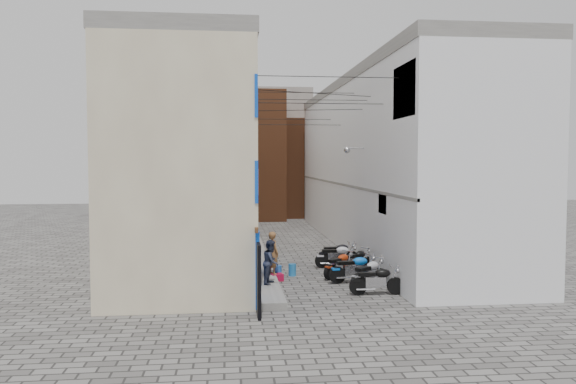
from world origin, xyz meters
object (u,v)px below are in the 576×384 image
object	(u,v)px
motorcycle_e	(357,259)
motorcycle_f	(338,255)
motorcycle_a	(377,279)
motorcycle_b	(369,272)
water_jug_far	(292,270)
motorcycle_c	(355,267)
person_a	(273,253)
person_b	(271,262)
motorcycle_d	(340,264)
water_jug_near	(277,272)
motorcycle_g	(338,252)
red_crate	(277,277)

from	to	relation	value
motorcycle_e	motorcycle_f	world-z (taller)	motorcycle_f
motorcycle_a	motorcycle_b	distance (m)	1.00
motorcycle_f	water_jug_far	world-z (taller)	motorcycle_f
motorcycle_c	person_a	bearing A→B (deg)	-110.83
motorcycle_f	person_b	size ratio (longest dim) A/B	1.25
motorcycle_d	motorcycle_b	bearing A→B (deg)	-22.49
motorcycle_f	motorcycle_d	bearing A→B (deg)	-3.17
water_jug_near	water_jug_far	distance (m)	0.84
motorcycle_f	person_a	distance (m)	3.76
motorcycle_b	motorcycle_e	size ratio (longest dim) A/B	1.09
motorcycle_c	motorcycle_d	distance (m)	1.05
motorcycle_g	water_jug_near	distance (m)	4.17
motorcycle_a	motorcycle_f	bearing A→B (deg)	-172.36
person_b	water_jug_far	distance (m)	2.77
motorcycle_f	water_jug_near	xyz separation A→B (m)	(-2.79, -1.94, -0.30)
motorcycle_b	person_b	xyz separation A→B (m)	(-3.57, 0.06, 0.45)
motorcycle_d	water_jug_far	size ratio (longest dim) A/B	3.93
water_jug_near	red_crate	world-z (taller)	water_jug_near
motorcycle_e	person_b	distance (m)	4.77
motorcycle_e	motorcycle_b	bearing A→B (deg)	-35.88
motorcycle_d	motorcycle_f	size ratio (longest dim) A/B	0.97
motorcycle_a	water_jug_far	distance (m)	4.33
motorcycle_c	motorcycle_e	world-z (taller)	motorcycle_c
person_a	person_b	world-z (taller)	person_a
motorcycle_d	water_jug_near	world-z (taller)	motorcycle_d
person_a	motorcycle_g	bearing A→B (deg)	-73.61
person_a	red_crate	world-z (taller)	person_a
motorcycle_f	red_crate	xyz separation A→B (m)	(-2.83, -2.29, -0.43)
red_crate	person_b	bearing A→B (deg)	-102.48
motorcycle_e	motorcycle_c	bearing A→B (deg)	-47.18
water_jug_far	red_crate	world-z (taller)	water_jug_far
motorcycle_b	motorcycle_e	xyz separation A→B (m)	(0.22, 2.90, -0.05)
motorcycle_a	motorcycle_g	size ratio (longest dim) A/B	1.03
motorcycle_d	person_a	xyz separation A→B (m)	(-2.70, -0.33, 0.53)
motorcycle_g	water_jug_near	size ratio (longest dim) A/B	3.47
motorcycle_d	motorcycle_f	bearing A→B (deg)	130.51
motorcycle_d	motorcycle_g	xyz separation A→B (m)	(0.48, 2.86, -0.01)
motorcycle_g	person_b	distance (m)	5.90
motorcycle_c	red_crate	size ratio (longest dim) A/B	4.53
motorcycle_d	red_crate	size ratio (longest dim) A/B	4.24
water_jug_near	red_crate	size ratio (longest dim) A/B	1.19
water_jug_far	motorcycle_b	bearing A→B (deg)	-44.63
motorcycle_d	person_b	distance (m)	3.53
water_jug_far	motorcycle_e	bearing A→B (deg)	8.31
motorcycle_c	person_b	xyz separation A→B (m)	(-3.27, -0.97, 0.45)
water_jug_near	person_a	bearing A→B (deg)	-123.30
motorcycle_c	motorcycle_f	world-z (taller)	motorcycle_c
motorcycle_c	motorcycle_e	size ratio (longest dim) A/B	1.09
motorcycle_c	person_a	world-z (taller)	person_a
motorcycle_c	water_jug_near	xyz separation A→B (m)	(-2.88, 0.95, -0.32)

